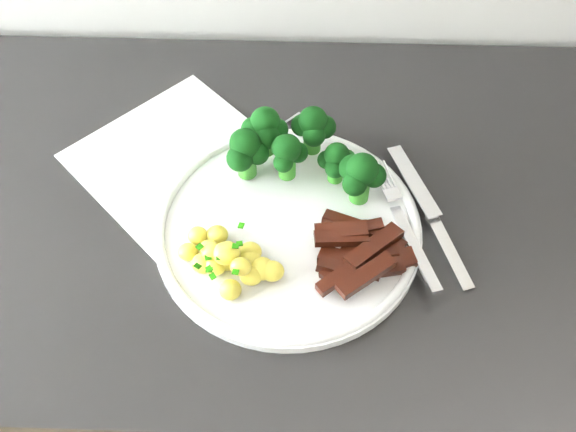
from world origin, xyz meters
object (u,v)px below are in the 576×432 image
Objects in this scene: counter at (252,356)px; potatoes at (229,259)px; broccoli at (298,147)px; recipe_paper at (201,180)px; plate at (288,227)px; knife at (438,231)px; beef_strips at (360,256)px; fork at (407,228)px.

counter is 19.59× the size of potatoes.
potatoes is at bearing -117.24° from broccoli.
broccoli is at bearing 3.35° from recipe_paper.
plate is at bearing -33.79° from recipe_paper.
plate is (0.06, -0.04, 0.44)m from counter.
knife is at bearing -14.73° from recipe_paper.
beef_strips is at bearing 4.48° from potatoes.
knife is (0.24, -0.04, 0.44)m from counter.
potatoes reaches higher than counter.
potatoes is 0.14m from beef_strips.
plate is (0.11, -0.07, 0.01)m from recipe_paper.
beef_strips is (0.08, -0.05, 0.01)m from plate.
fork is at bearing -17.74° from recipe_paper.
broccoli reaches higher than potatoes.
beef_strips is at bearing -60.34° from broccoli.
broccoli reaches higher than recipe_paper.
beef_strips is (0.07, -0.13, -0.03)m from broccoli.
recipe_paper is at bearing 110.22° from potatoes.
potatoes reaches higher than knife.
broccoli is at bearing 26.67° from counter.
knife is at bearing 5.77° from fork.
fork is 0.04m from knife.
potatoes is at bearing -166.54° from knife.
broccoli reaches higher than counter.
plate is at bearing -96.24° from broccoli.
knife is at bearing 26.05° from beef_strips.
broccoli is at bearing 145.88° from fork.
broccoli is 0.99× the size of fork.
plate is at bearing -34.81° from counter.
recipe_paper is 1.84× the size of knife.
fork reaches higher than recipe_paper.
recipe_paper is 0.29m from knife.
potatoes reaches higher than recipe_paper.
broccoli is at bearing 62.76° from potatoes.
knife is (0.09, 0.04, -0.01)m from beef_strips.
counter is 0.50m from knife.
plate is 0.17m from knife.
potatoes is (-0.06, -0.06, 0.02)m from plate.
counter is 11.27× the size of knife.
fork is at bearing -1.96° from plate.
beef_strips is 0.10m from knife.
counter is 7.56× the size of plate.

